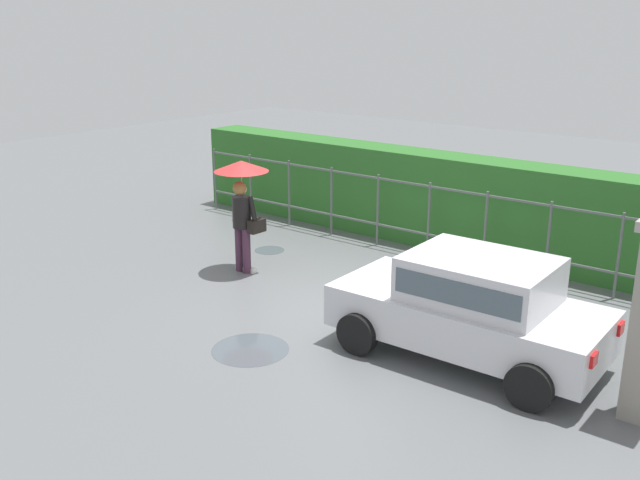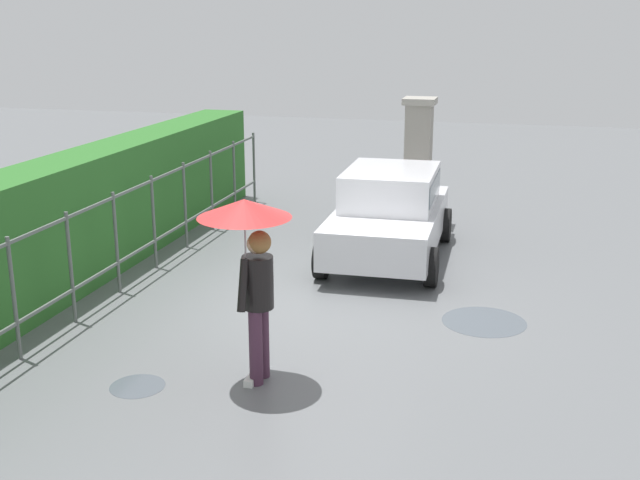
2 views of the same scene
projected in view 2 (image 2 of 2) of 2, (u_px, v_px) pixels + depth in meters
name	position (u px, v px, depth m)	size (l,w,h in m)	color
ground_plane	(328.00, 302.00, 11.18)	(40.00, 40.00, 0.00)	slate
car	(389.00, 210.00, 13.03)	(3.77, 1.92, 1.48)	silver
pedestrian	(250.00, 248.00, 8.36)	(1.00, 1.00, 2.07)	#47283D
gate_pillar	(418.00, 160.00, 15.06)	(0.60, 0.60, 2.42)	gray
fence_section	(116.00, 238.00, 11.35)	(12.08, 0.05, 1.50)	#59605B
hedge_row	(63.00, 226.00, 11.52)	(13.03, 0.90, 1.90)	#2D6B28
puddle_near	(484.00, 322.00, 10.46)	(1.11, 1.11, 0.00)	#4C545B
puddle_far	(137.00, 386.00, 8.65)	(0.61, 0.61, 0.00)	#4C545B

